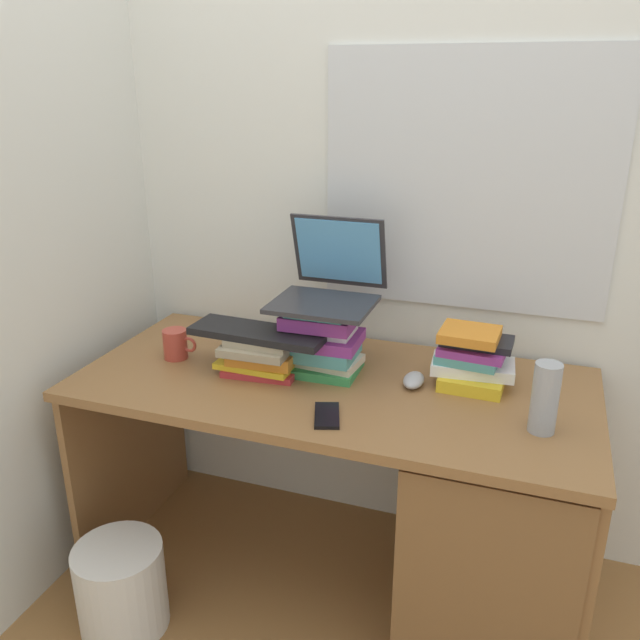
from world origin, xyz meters
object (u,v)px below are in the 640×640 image
Objects in this scene: laptop at (330,281)px; book_stack_side at (472,358)px; keyboard at (258,333)px; water_bottle at (545,398)px; book_stack_tall at (323,340)px; computer_mouse at (414,380)px; cell_phone at (327,415)px; wastebasket at (121,587)px; desk at (455,502)px; book_stack_keyboard_riser at (261,355)px; mug at (176,344)px.

book_stack_side is at bearing -1.18° from laptop.
water_bottle is at bearing -2.78° from keyboard.
computer_mouse is (0.29, -0.01, -0.09)m from book_stack_tall.
laptop is 0.72m from water_bottle.
wastebasket is (-0.58, -0.20, -0.59)m from cell_phone.
keyboard is at bearing -166.91° from book_stack_side.
laptop is at bearing 161.09° from desk.
computer_mouse is 0.55× the size of water_bottle.
book_stack_keyboard_riser is 1.34× the size of water_bottle.
laptop is 1.71× the size of water_bottle.
keyboard is 4.04× the size of computer_mouse.
mug reaches higher than computer_mouse.
desk is at bearing 159.02° from water_bottle.
desk is at bearing 11.39° from cell_phone.
desk is at bearing -24.42° from computer_mouse.
desk reaches higher than wastebasket.
cell_phone is (-0.55, -0.11, -0.09)m from water_bottle.
laptop is at bearing 41.05° from book_stack_keyboard_riser.
book_stack_tall is 1.77× the size of cell_phone.
laptop is at bearing 164.22° from computer_mouse.
keyboard is at bearing -171.24° from computer_mouse.
mug is at bearing 175.11° from water_bottle.
book_stack_side is 0.64m from keyboard.
book_stack_keyboard_riser is at bearing -167.30° from book_stack_side.
desk is 0.39m from computer_mouse.
book_stack_side is at bearing 15.76° from keyboard.
keyboard is (-0.17, -0.15, -0.14)m from laptop.
desk is 3.67× the size of keyboard.
desk is 0.77m from keyboard.
keyboard is (-0.62, -0.14, 0.05)m from book_stack_side.
desk is 6.06× the size of book_stack_keyboard_riser.
book_stack_tall is 0.31m from cell_phone.
mug is at bearing -172.35° from book_stack_tall.
desk is at bearing -0.42° from book_stack_keyboard_riser.
book_stack_tall reaches higher than book_stack_keyboard_riser.
wastebasket is at bearing -179.63° from cell_phone.
keyboard is 0.87m from wastebasket.
mug reaches higher than desk.
keyboard reaches higher than wastebasket.
book_stack_keyboard_riser is at bearing 126.07° from cell_phone.
book_stack_keyboard_riser is at bearing -138.95° from laptop.
keyboard is at bearing -125.13° from book_stack_keyboard_riser.
cell_phone is (0.28, -0.20, -0.06)m from book_stack_keyboard_riser.
wastebasket is (-0.76, -0.47, -0.60)m from computer_mouse.
book_stack_side reaches higher than wastebasket.
water_bottle is (0.21, -0.22, 0.01)m from book_stack_side.
keyboard is (-0.62, -0.00, 0.46)m from desk.
laptop reaches higher than computer_mouse.
cell_phone reaches higher than wastebasket.
laptop is (-0.45, 0.01, 0.19)m from book_stack_side.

